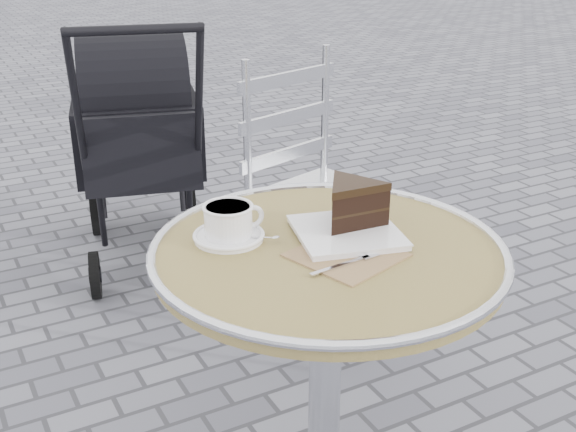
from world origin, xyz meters
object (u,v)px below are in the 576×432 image
cappuccino_set (229,224)px  cake_plate_set (351,210)px  baby_stroller (139,147)px  cafe_table (326,319)px  bistro_chair (305,165)px

cappuccino_set → cake_plate_set: cake_plate_set is taller
cake_plate_set → baby_stroller: 1.64m
cappuccino_set → baby_stroller: (0.27, 1.51, -0.30)m
cafe_table → bistro_chair: (0.42, 0.83, 0.02)m
bistro_chair → baby_stroller: baby_stroller is taller
cafe_table → baby_stroller: size_ratio=0.69×
cafe_table → cake_plate_set: bearing=28.1°
cappuccino_set → cake_plate_set: bearing=-16.9°
baby_stroller → cafe_table: bearing=-79.0°
cappuccino_set → baby_stroller: 1.57m
cake_plate_set → baby_stroller: size_ratio=0.30×
cappuccino_set → bistro_chair: size_ratio=0.16×
cappuccino_set → baby_stroller: baby_stroller is taller
cake_plate_set → bistro_chair: bistro_chair is taller
cafe_table → bistro_chair: bistro_chair is taller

